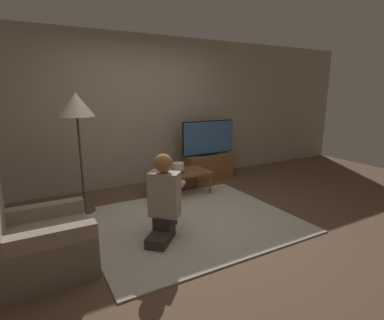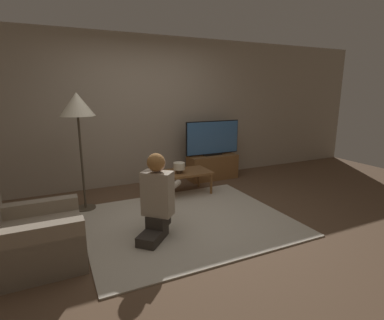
{
  "view_description": "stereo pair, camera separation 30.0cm",
  "coord_description": "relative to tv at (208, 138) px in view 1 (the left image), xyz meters",
  "views": [
    {
      "loc": [
        -1.76,
        -3.16,
        1.66
      ],
      "look_at": [
        0.39,
        0.67,
        0.64
      ],
      "focal_mm": 28.0,
      "sensor_mm": 36.0,
      "label": 1
    },
    {
      "loc": [
        -1.49,
        -3.3,
        1.66
      ],
      "look_at": [
        0.39,
        0.67,
        0.64
      ],
      "focal_mm": 28.0,
      "sensor_mm": 36.0,
      "label": 2
    }
  ],
  "objects": [
    {
      "name": "floor_lamp",
      "position": [
        -2.4,
        -0.58,
        0.63
      ],
      "size": [
        0.46,
        0.46,
        1.64
      ],
      "color": "#4C4233",
      "rests_on": "ground_plane"
    },
    {
      "name": "tv_stand",
      "position": [
        0.0,
        -0.0,
        -0.56
      ],
      "size": [
        0.95,
        0.38,
        0.46
      ],
      "color": "brown",
      "rests_on": "ground_plane"
    },
    {
      "name": "wall_back",
      "position": [
        -1.24,
        0.36,
        0.51
      ],
      "size": [
        10.0,
        0.06,
        2.6
      ],
      "color": "tan",
      "rests_on": "ground_plane"
    },
    {
      "name": "table_lamp",
      "position": [
        -0.96,
        -0.63,
        -0.31
      ],
      "size": [
        0.18,
        0.18,
        0.17
      ],
      "color": "#4C3823",
      "rests_on": "coffee_table"
    },
    {
      "name": "person_kneeling",
      "position": [
        -1.72,
        -1.8,
        -0.28
      ],
      "size": [
        0.71,
        0.72,
        0.98
      ],
      "rotation": [
        0.0,
        0.0,
        2.38
      ],
      "color": "#332D28",
      "rests_on": "rug"
    },
    {
      "name": "rug",
      "position": [
        -1.24,
        -1.57,
        -0.78
      ],
      "size": [
        2.55,
        2.15,
        0.02
      ],
      "color": "beige",
      "rests_on": "ground_plane"
    },
    {
      "name": "coffee_table",
      "position": [
        -0.91,
        -0.58,
        -0.45
      ],
      "size": [
        0.97,
        0.54,
        0.38
      ],
      "color": "brown",
      "rests_on": "ground_plane"
    },
    {
      "name": "ground_plane",
      "position": [
        -1.24,
        -1.57,
        -0.79
      ],
      "size": [
        10.0,
        10.0,
        0.0
      ],
      "primitive_type": "plane",
      "color": "brown"
    },
    {
      "name": "tv",
      "position": [
        0.0,
        0.0,
        0.0
      ],
      "size": [
        1.1,
        0.08,
        0.65
      ],
      "color": "black",
      "rests_on": "tv_stand"
    },
    {
      "name": "armchair",
      "position": [
        -3.03,
        -1.83,
        -0.51
      ],
      "size": [
        0.88,
        0.8,
        0.89
      ],
      "rotation": [
        0.0,
        0.0,
        1.57
      ],
      "color": "gray",
      "rests_on": "ground_plane"
    }
  ]
}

